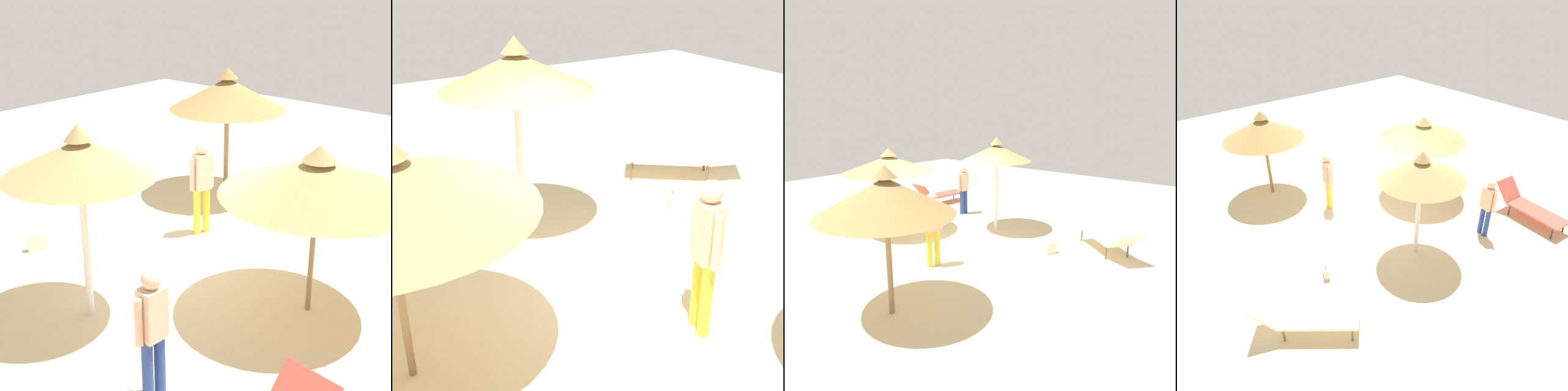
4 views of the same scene
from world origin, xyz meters
The scene contains 9 objects.
ground centered at (0.00, 0.00, -0.05)m, with size 24.00×24.00×0.10m, color beige.
parasol_umbrella_front centered at (3.14, 1.79, 2.14)m, with size 2.37×2.37×2.67m.
parasol_umbrella_back centered at (0.25, -1.95, 1.99)m, with size 2.63×2.63×2.44m.
parasol_umbrella_center centered at (-1.83, 0.31, 2.29)m, with size 2.01×2.01×2.75m.
lounge_chair_near_left centered at (-2.84, -3.16, 0.42)m, with size 2.10×0.83×0.89m.
lounge_chair_near_right centered at (-2.13, 3.67, 0.43)m, with size 1.83×2.03×0.85m.
person_standing_edge centered at (-2.48, -1.58, 0.94)m, with size 0.47×0.24×1.64m.
person_standing_far_left centered at (1.23, 0.86, 1.00)m, with size 0.47×0.30×1.74m.
handbag centered at (-1.16, 2.55, 0.16)m, with size 0.33×0.25×0.44m.
Camera 3 is at (6.86, 6.95, 3.60)m, focal length 35.01 mm.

